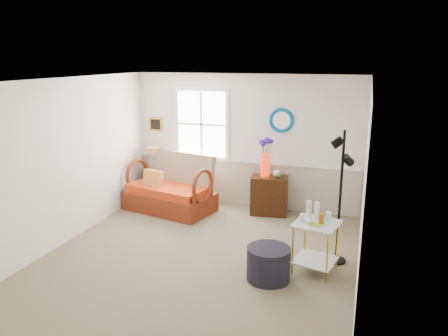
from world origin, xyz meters
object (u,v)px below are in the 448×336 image
(lamp_stand, at_px, (154,184))
(side_table, at_px, (316,247))
(floor_lamp, at_px, (340,198))
(loveseat, at_px, (169,183))
(ottoman, at_px, (269,264))
(cabinet, at_px, (269,195))

(lamp_stand, relative_size, side_table, 0.91)
(floor_lamp, bearing_deg, side_table, -142.78)
(loveseat, height_order, ottoman, loveseat)
(lamp_stand, distance_m, floor_lamp, 4.28)
(lamp_stand, relative_size, ottoman, 1.12)
(loveseat, height_order, floor_lamp, floor_lamp)
(loveseat, relative_size, cabinet, 2.27)
(lamp_stand, distance_m, side_table, 4.19)
(floor_lamp, distance_m, ottoman, 1.39)
(lamp_stand, distance_m, ottoman, 3.98)
(lamp_stand, relative_size, cabinet, 0.90)
(cabinet, height_order, side_table, cabinet)
(ottoman, bearing_deg, lamp_stand, 139.29)
(floor_lamp, bearing_deg, ottoman, -153.94)
(loveseat, relative_size, side_table, 2.31)
(loveseat, bearing_deg, side_table, -16.11)
(cabinet, distance_m, side_table, 2.34)
(cabinet, height_order, ottoman, cabinet)
(loveseat, distance_m, cabinet, 1.93)
(floor_lamp, xyz_separation_m, ottoman, (-0.83, -0.82, -0.75))
(side_table, bearing_deg, floor_lamp, 56.09)
(loveseat, xyz_separation_m, floor_lamp, (3.25, -1.26, 0.43))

